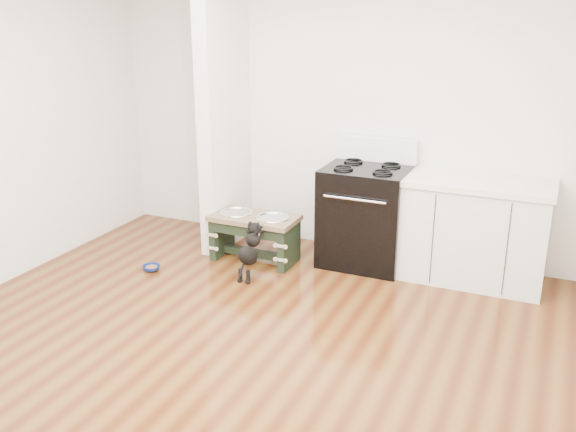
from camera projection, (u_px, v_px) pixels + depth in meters
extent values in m
plane|color=#441E0C|center=(231.00, 371.00, 4.29)|extent=(5.00, 5.00, 0.00)
plane|color=silver|center=(355.00, 112.00, 6.02)|extent=(5.00, 0.00, 5.00)
cube|color=silver|center=(224.00, 110.00, 6.12)|extent=(0.15, 0.80, 2.70)
cube|color=black|center=(365.00, 216.00, 5.91)|extent=(0.76, 0.65, 0.92)
cube|color=black|center=(355.00, 233.00, 5.66)|extent=(0.58, 0.02, 0.50)
cylinder|color=silver|center=(354.00, 199.00, 5.52)|extent=(0.56, 0.02, 0.02)
cube|color=white|center=(377.00, 149.00, 5.97)|extent=(0.76, 0.08, 0.22)
torus|color=black|center=(343.00, 168.00, 5.71)|extent=(0.18, 0.18, 0.02)
torus|color=black|center=(383.00, 172.00, 5.57)|extent=(0.18, 0.18, 0.02)
torus|color=black|center=(353.00, 161.00, 5.95)|extent=(0.18, 0.18, 0.02)
torus|color=black|center=(391.00, 165.00, 5.81)|extent=(0.18, 0.18, 0.02)
cube|color=silver|center=(474.00, 233.00, 5.57)|extent=(1.20, 0.60, 0.86)
cube|color=silver|center=(479.00, 183.00, 5.42)|extent=(1.24, 0.64, 0.05)
cube|color=black|center=(466.00, 285.00, 5.46)|extent=(1.20, 0.06, 0.10)
cube|color=black|center=(222.00, 235.00, 6.19)|extent=(0.07, 0.39, 0.40)
cube|color=black|center=(289.00, 246.00, 5.92)|extent=(0.07, 0.39, 0.40)
cube|color=black|center=(246.00, 231.00, 5.85)|extent=(0.64, 0.03, 0.10)
cube|color=black|center=(255.00, 253.00, 6.09)|extent=(0.64, 0.07, 0.07)
cube|color=brown|center=(254.00, 218.00, 5.98)|extent=(0.81, 0.43, 0.04)
cylinder|color=silver|center=(237.00, 215.00, 6.05)|extent=(0.28, 0.28, 0.05)
cylinder|color=silver|center=(273.00, 220.00, 5.91)|extent=(0.28, 0.28, 0.05)
torus|color=silver|center=(237.00, 212.00, 6.04)|extent=(0.32, 0.32, 0.02)
torus|color=silver|center=(273.00, 218.00, 5.90)|extent=(0.32, 0.32, 0.02)
cylinder|color=black|center=(240.00, 275.00, 5.62)|extent=(0.04, 0.04, 0.12)
cylinder|color=black|center=(248.00, 277.00, 5.59)|extent=(0.04, 0.04, 0.12)
sphere|color=black|center=(240.00, 281.00, 5.63)|extent=(0.04, 0.04, 0.04)
sphere|color=black|center=(248.00, 282.00, 5.60)|extent=(0.04, 0.04, 0.04)
ellipsoid|color=black|center=(248.00, 256.00, 5.62)|extent=(0.14, 0.33, 0.29)
sphere|color=black|center=(253.00, 240.00, 5.68)|extent=(0.13, 0.13, 0.13)
sphere|color=black|center=(255.00, 229.00, 5.68)|extent=(0.12, 0.12, 0.12)
sphere|color=black|center=(255.00, 225.00, 5.76)|extent=(0.04, 0.04, 0.04)
sphere|color=black|center=(263.00, 227.00, 5.74)|extent=(0.04, 0.04, 0.04)
cylinder|color=black|center=(241.00, 271.00, 5.54)|extent=(0.02, 0.09, 0.11)
torus|color=#CD3C61|center=(254.00, 234.00, 5.68)|extent=(0.11, 0.07, 0.10)
imported|color=navy|center=(151.00, 268.00, 5.86)|extent=(0.17, 0.17, 0.05)
cylinder|color=brown|center=(151.00, 268.00, 5.86)|extent=(0.10, 0.10, 0.02)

